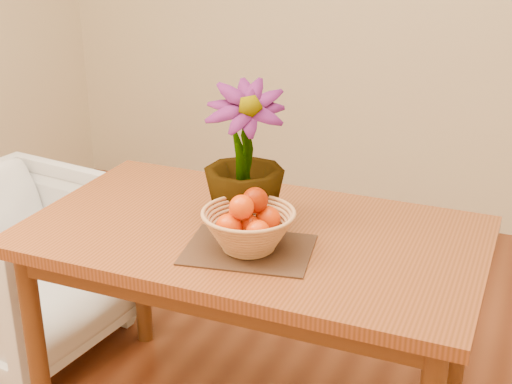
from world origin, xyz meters
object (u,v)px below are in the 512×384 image
at_px(table, 252,255).
at_px(wicker_basket, 249,232).
at_px(armchair, 22,259).
at_px(potted_plant, 244,156).

xyz_separation_m(table, wicker_basket, (0.04, -0.13, 0.15)).
distance_m(wicker_basket, armchair, 1.21).
xyz_separation_m(table, armchair, (-1.05, 0.13, -0.29)).
bearing_deg(wicker_basket, potted_plant, 117.02).
xyz_separation_m(potted_plant, armchair, (-1.01, 0.09, -0.60)).
bearing_deg(table, potted_plant, 137.20).
bearing_deg(armchair, potted_plant, -87.78).
distance_m(table, armchair, 1.10).
relative_size(table, potted_plant, 3.16).
relative_size(wicker_basket, potted_plant, 0.61).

